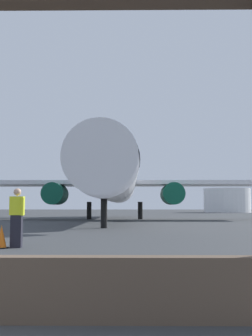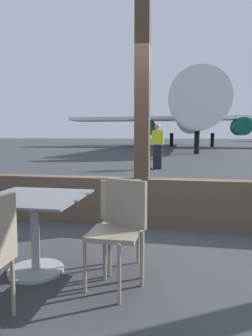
% 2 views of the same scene
% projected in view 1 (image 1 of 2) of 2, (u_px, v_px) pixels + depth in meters
% --- Properties ---
extents(ground_plane, '(220.00, 220.00, 0.00)m').
position_uv_depth(ground_plane, '(104.00, 217.00, 44.04)').
color(ground_plane, '#383A3D').
extents(airplane, '(28.61, 31.60, 10.58)m').
position_uv_depth(airplane, '(113.00, 179.00, 34.69)').
color(airplane, silver).
rests_on(airplane, ground).
extents(ground_crew_worker, '(0.48, 0.36, 1.74)m').
position_uv_depth(ground_crew_worker, '(17.00, 217.00, 11.85)').
color(ground_crew_worker, black).
rests_on(ground_crew_worker, ground).
extents(traffic_cone, '(0.36, 0.36, 0.66)m').
position_uv_depth(traffic_cone, '(1.00, 237.00, 11.63)').
color(traffic_cone, orange).
rests_on(traffic_cone, ground).
extents(fuel_storage_tank, '(9.10, 9.10, 4.72)m').
position_uv_depth(fuel_storage_tank, '(227.00, 200.00, 79.65)').
color(fuel_storage_tank, white).
rests_on(fuel_storage_tank, ground).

